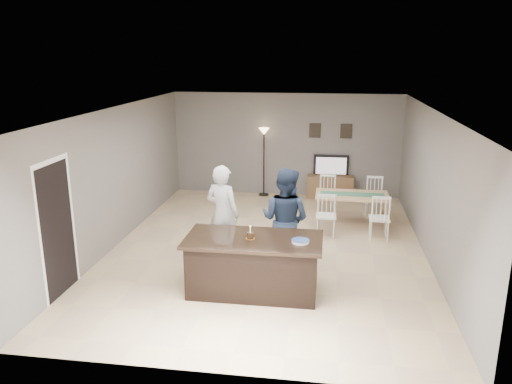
# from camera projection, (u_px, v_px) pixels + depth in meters

# --- Properties ---
(floor) EXTENTS (8.00, 8.00, 0.00)m
(floor) POSITION_uv_depth(u_px,v_px,m) (267.00, 249.00, 9.76)
(floor) COLOR tan
(floor) RESTS_ON ground
(room_shell) EXTENTS (8.00, 8.00, 8.00)m
(room_shell) POSITION_uv_depth(u_px,v_px,m) (268.00, 165.00, 9.31)
(room_shell) COLOR slate
(room_shell) RESTS_ON floor
(kitchen_island) EXTENTS (2.15, 1.10, 0.90)m
(kitchen_island) POSITION_uv_depth(u_px,v_px,m) (254.00, 264.00, 7.92)
(kitchen_island) COLOR black
(kitchen_island) RESTS_ON floor
(tv_console) EXTENTS (1.20, 0.40, 0.60)m
(tv_console) POSITION_uv_depth(u_px,v_px,m) (330.00, 187.00, 13.10)
(tv_console) COLOR brown
(tv_console) RESTS_ON floor
(television) EXTENTS (0.91, 0.12, 0.53)m
(television) POSITION_uv_depth(u_px,v_px,m) (331.00, 165.00, 13.02)
(television) COLOR black
(television) RESTS_ON tv_console
(tv_screen_glow) EXTENTS (0.78, 0.00, 0.78)m
(tv_screen_glow) POSITION_uv_depth(u_px,v_px,m) (331.00, 166.00, 12.94)
(tv_screen_glow) COLOR orange
(tv_screen_glow) RESTS_ON tv_console
(picture_frames) EXTENTS (1.10, 0.02, 0.38)m
(picture_frames) POSITION_uv_depth(u_px,v_px,m) (331.00, 131.00, 12.92)
(picture_frames) COLOR black
(picture_frames) RESTS_ON room_shell
(doorway) EXTENTS (0.00, 2.10, 2.65)m
(doorway) POSITION_uv_depth(u_px,v_px,m) (56.00, 218.00, 7.64)
(doorway) COLOR black
(doorway) RESTS_ON floor
(woman) EXTENTS (0.76, 0.63, 1.80)m
(woman) POSITION_uv_depth(u_px,v_px,m) (223.00, 214.00, 8.98)
(woman) COLOR silver
(woman) RESTS_ON floor
(man) EXTENTS (1.08, 0.97, 1.84)m
(man) POSITION_uv_depth(u_px,v_px,m) (285.00, 220.00, 8.59)
(man) COLOR #1B273D
(man) RESTS_ON floor
(birthday_cake) EXTENTS (0.14, 0.14, 0.22)m
(birthday_cake) POSITION_uv_depth(u_px,v_px,m) (250.00, 235.00, 7.77)
(birthday_cake) COLOR gold
(birthday_cake) RESTS_ON kitchen_island
(plate_stack) EXTENTS (0.28, 0.28, 0.04)m
(plate_stack) POSITION_uv_depth(u_px,v_px,m) (300.00, 241.00, 7.62)
(plate_stack) COLOR white
(plate_stack) RESTS_ON kitchen_island
(dining_table) EXTENTS (1.57, 1.78, 0.96)m
(dining_table) POSITION_uv_depth(u_px,v_px,m) (352.00, 200.00, 10.85)
(dining_table) COLOR tan
(dining_table) RESTS_ON floor
(floor_lamp) EXTENTS (0.27, 0.27, 1.81)m
(floor_lamp) POSITION_uv_depth(u_px,v_px,m) (264.00, 143.00, 13.07)
(floor_lamp) COLOR black
(floor_lamp) RESTS_ON floor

